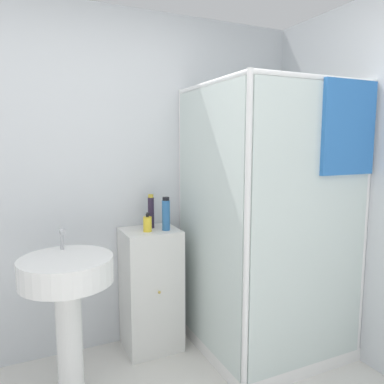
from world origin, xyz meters
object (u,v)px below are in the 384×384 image
object	(u,v)px
sink	(67,290)
soap_dispenser	(147,224)
shampoo_bottle_tall_black	(151,212)
shampoo_bottle_blue	(166,214)

from	to	relation	value
sink	soap_dispenser	distance (m)	0.72
sink	shampoo_bottle_tall_black	distance (m)	0.83
sink	shampoo_bottle_blue	bearing A→B (deg)	20.13
sink	shampoo_bottle_blue	size ratio (longest dim) A/B	4.17
soap_dispenser	shampoo_bottle_blue	world-z (taller)	shampoo_bottle_blue
soap_dispenser	shampoo_bottle_blue	xyz separation A→B (m)	(0.14, -0.02, 0.06)
shampoo_bottle_blue	sink	bearing A→B (deg)	-159.87
soap_dispenser	shampoo_bottle_tall_black	distance (m)	0.13
sink	shampoo_bottle_tall_black	world-z (taller)	shampoo_bottle_tall_black
sink	shampoo_bottle_tall_black	size ratio (longest dim) A/B	4.00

